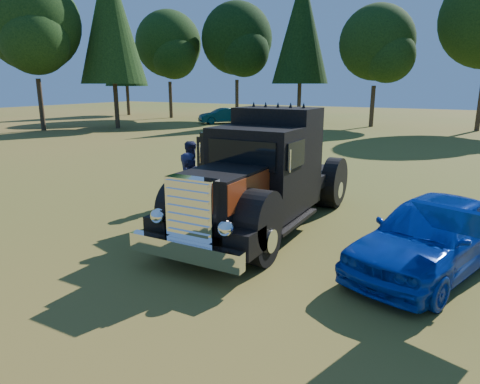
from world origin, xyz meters
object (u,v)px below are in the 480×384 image
spectator_far (193,173)px  diamond_t_truck (262,179)px  spectator_near (191,193)px  hotrod_coupe (431,235)px  distant_teal_car (222,116)px

spectator_far → diamond_t_truck: bearing=-82.3°
spectator_near → spectator_far: 2.54m
diamond_t_truck → hotrod_coupe: (4.03, -0.76, -0.52)m
hotrod_coupe → spectator_far: size_ratio=2.45×
hotrod_coupe → spectator_far: (-6.85, 1.77, 0.21)m
spectator_far → distant_teal_car: (-13.36, 23.76, -0.27)m
hotrod_coupe → spectator_near: bearing=-176.5°
diamond_t_truck → distant_teal_car: (-16.18, 24.77, -0.59)m
diamond_t_truck → spectator_far: diamond_t_truck is taller
spectator_near → distant_teal_car: (-14.79, 25.86, -0.30)m
hotrod_coupe → distant_teal_car: bearing=128.4°
spectator_near → spectator_far: spectator_near is taller
spectator_near → diamond_t_truck: bearing=-63.8°
diamond_t_truck → spectator_far: (-2.82, 1.01, -0.31)m
diamond_t_truck → spectator_near: bearing=-141.9°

